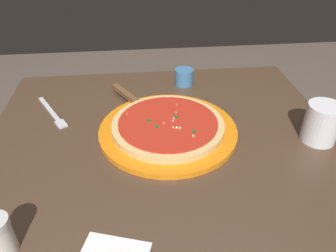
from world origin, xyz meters
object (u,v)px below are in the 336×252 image
pizza (168,125)px  cup_small_sauce (184,77)px  cup_tall_drink (322,123)px  serving_plate (168,130)px  pizza_server (133,100)px  fork (53,114)px

pizza → cup_small_sauce: size_ratio=4.84×
cup_tall_drink → cup_small_sauce: size_ratio=1.66×
serving_plate → pizza: pizza is taller
cup_tall_drink → cup_small_sauce: (0.28, -0.33, -0.02)m
pizza → cup_small_sauce: cup_small_sauce is taller
serving_plate → pizza_server: (0.08, -0.14, 0.01)m
serving_plate → pizza: 0.02m
pizza_server → pizza: bearing=120.9°
pizza → cup_tall_drink: cup_tall_drink is taller
cup_tall_drink → cup_small_sauce: 0.43m
pizza_server → fork: size_ratio=1.24×
cup_small_sauce → serving_plate: bearing=73.2°
fork → serving_plate: bearing=158.7°
pizza → pizza_server: size_ratio=1.33×
serving_plate → cup_small_sauce: size_ratio=5.97×
pizza_server → fork: (0.22, 0.02, -0.02)m
pizza → pizza_server: 0.17m
cup_tall_drink → fork: cup_tall_drink is taller
pizza_server → cup_small_sauce: 0.20m
pizza → cup_small_sauce: 0.27m
fork → cup_small_sauce: bearing=-159.7°
cup_small_sauce → cup_tall_drink: bearing=130.6°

